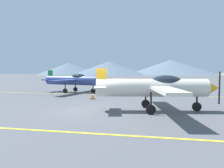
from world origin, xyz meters
The scene contains 9 objects.
ground_plane centered at (0.00, 0.00, 0.00)m, with size 400.00×400.00×0.00m, color #54565B.
apron_line_near centered at (0.00, -4.46, 0.01)m, with size 80.00×0.16×0.01m, color yellow.
apron_line_far centered at (0.00, 8.34, 0.01)m, with size 80.00×0.16×0.01m, color yellow.
airplane_near centered at (3.43, 0.46, 1.38)m, with size 7.15×8.19×2.45m.
airplane_mid centered at (-5.21, 9.66, 1.38)m, with size 7.16×8.18×2.45m.
traffic_cone_front centered at (-1.65, 4.77, 0.29)m, with size 0.36×0.36×0.59m.
hill_left centered at (-62.39, 142.54, 4.76)m, with size 50.46×50.46×9.51m, color slate.
hill_centerleft centered at (-28.46, 137.06, 5.04)m, with size 55.02×55.02×10.08m, color slate.
hill_centerright centered at (17.33, 158.26, 6.04)m, with size 71.00×71.00×12.09m, color slate.
Camera 1 is at (3.23, -11.52, 2.23)m, focal length 32.99 mm.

